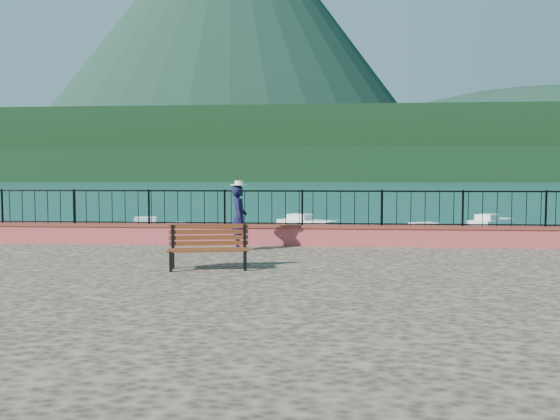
# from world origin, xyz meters

# --- Properties ---
(ground) EXTENTS (2000.00, 2000.00, 0.00)m
(ground) POSITION_xyz_m (0.00, 0.00, 0.00)
(ground) COLOR #19596B
(ground) RESTS_ON ground
(promenade) EXTENTS (30.00, 20.00, 1.20)m
(promenade) POSITION_xyz_m (0.00, -6.00, 0.60)
(promenade) COLOR #332821
(promenade) RESTS_ON ground
(parapet) EXTENTS (28.00, 0.46, 0.58)m
(parapet) POSITION_xyz_m (0.00, 3.70, 1.49)
(parapet) COLOR #C2464F
(parapet) RESTS_ON promenade
(railing) EXTENTS (27.00, 0.05, 0.95)m
(railing) POSITION_xyz_m (0.00, 3.70, 2.25)
(railing) COLOR black
(railing) RESTS_ON parapet
(dock) EXTENTS (2.00, 16.00, 0.30)m
(dock) POSITION_xyz_m (-2.00, 12.00, 0.15)
(dock) COLOR #2D231C
(dock) RESTS_ON ground
(far_forest) EXTENTS (900.00, 60.00, 18.00)m
(far_forest) POSITION_xyz_m (0.00, 300.00, 9.00)
(far_forest) COLOR black
(far_forest) RESTS_ON ground
(foothills) EXTENTS (900.00, 120.00, 44.00)m
(foothills) POSITION_xyz_m (0.00, 360.00, 22.00)
(foothills) COLOR black
(foothills) RESTS_ON ground
(volcano) EXTENTS (560.00, 560.00, 380.00)m
(volcano) POSITION_xyz_m (-120.00, 700.00, 190.00)
(volcano) COLOR #142D23
(volcano) RESTS_ON ground
(companion_hill) EXTENTS (448.00, 384.00, 180.00)m
(companion_hill) POSITION_xyz_m (220.00, 560.00, 0.00)
(companion_hill) COLOR #142D23
(companion_hill) RESTS_ON ground
(park_bench) EXTENTS (1.74, 0.82, 0.93)m
(park_bench) POSITION_xyz_m (-2.09, -0.43, 1.48)
(park_bench) COLOR black
(park_bench) RESTS_ON promenade
(person) EXTENTS (0.48, 0.67, 1.71)m
(person) POSITION_xyz_m (-1.91, 2.56, 2.05)
(person) COLOR black
(person) RESTS_ON promenade
(hat) EXTENTS (0.44, 0.44, 0.12)m
(hat) POSITION_xyz_m (-1.91, 2.56, 2.97)
(hat) COLOR white
(hat) RESTS_ON person
(boat_0) EXTENTS (4.24, 3.01, 0.80)m
(boat_0) POSITION_xyz_m (-4.83, 6.78, 0.40)
(boat_0) COLOR silver
(boat_0) RESTS_ON ground
(boat_1) EXTENTS (4.20, 3.29, 0.80)m
(boat_1) POSITION_xyz_m (3.67, 8.70, 0.40)
(boat_1) COLOR silver
(boat_1) RESTS_ON ground
(boat_2) EXTENTS (3.82, 2.48, 0.80)m
(boat_2) POSITION_xyz_m (5.93, 16.79, 0.40)
(boat_2) COLOR silver
(boat_2) RESTS_ON ground
(boat_3) EXTENTS (3.70, 2.16, 0.80)m
(boat_3) POSITION_xyz_m (-9.48, 19.33, 0.40)
(boat_3) COLOR silver
(boat_3) RESTS_ON ground
(boat_4) EXTENTS (3.86, 3.02, 0.80)m
(boat_4) POSITION_xyz_m (-0.72, 22.25, 0.40)
(boat_4) COLOR white
(boat_4) RESTS_ON ground
(boat_5) EXTENTS (3.53, 3.87, 0.80)m
(boat_5) POSITION_xyz_m (10.84, 23.68, 0.40)
(boat_5) COLOR silver
(boat_5) RESTS_ON ground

